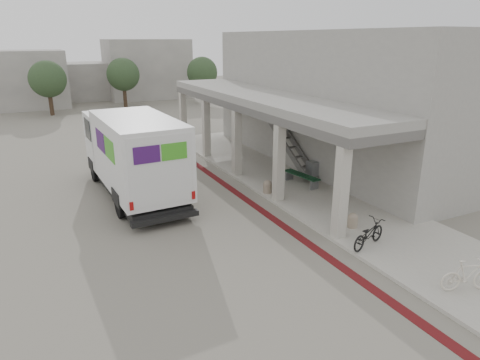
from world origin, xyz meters
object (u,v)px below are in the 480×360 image
fedex_truck (132,153)px  bicycle_cream (468,275)px  bicycle_black (369,234)px  bench (301,177)px  utility_cabinet (312,170)px

fedex_truck → bicycle_cream: 13.41m
bicycle_black → fedex_truck: bearing=16.0°
bench → utility_cabinet: (0.91, 0.43, 0.09)m
bicycle_cream → utility_cabinet: bearing=9.1°
bicycle_black → bicycle_cream: bicycle_cream is taller
utility_cabinet → bicycle_cream: (-1.91, -9.82, 0.02)m
fedex_truck → utility_cabinet: bearing=-15.9°
utility_cabinet → bicycle_black: (-2.50, -6.64, 0.00)m
bicycle_cream → bench: bearing=14.0°
fedex_truck → utility_cabinet: 8.47m
fedex_truck → bicycle_black: bearing=-59.0°
fedex_truck → utility_cabinet: (8.12, -1.99, -1.36)m
bench → bicycle_cream: bearing=-104.7°
utility_cabinet → bicycle_cream: bearing=-104.5°
utility_cabinet → bicycle_black: size_ratio=0.52×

